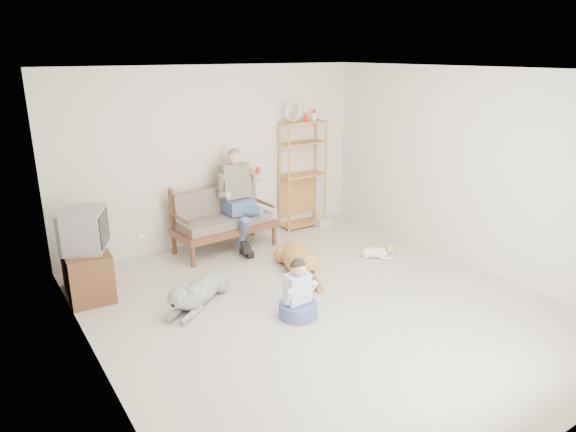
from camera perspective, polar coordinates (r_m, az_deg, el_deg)
floor at (r=6.19m, az=3.78°, el=-9.98°), size 5.50×5.50×0.00m
ceiling at (r=5.48m, az=4.38°, el=15.87°), size 5.50×5.50×0.00m
wall_back at (r=7.98m, az=-8.03°, el=6.60°), size 5.00×0.00×5.00m
wall_front at (r=4.00m, az=28.79°, el=-7.08°), size 5.00×0.00×5.00m
wall_left at (r=4.68m, az=-21.16°, el=-2.56°), size 0.00×5.50×5.50m
wall_right at (r=7.43m, az=19.66°, el=4.89°), size 0.00×5.50×5.50m
loveseat at (r=7.80m, az=-7.30°, el=-0.20°), size 1.55×0.81×0.95m
man at (r=7.66m, az=-5.24°, el=1.18°), size 0.58×0.82×1.33m
etagere at (r=8.64m, az=1.64°, el=4.73°), size 0.80×0.35×2.10m
book_stack at (r=8.85m, az=3.93°, el=-0.67°), size 0.24×0.18×0.15m
tv_stand at (r=6.81m, az=-21.48°, el=-5.77°), size 0.56×0.93×0.60m
crt_tv at (r=6.62m, az=-21.72°, el=-1.40°), size 0.68×0.73×0.49m
wall_outlet at (r=7.82m, az=-15.94°, el=-2.17°), size 0.12×0.02×0.08m
golden_retriever at (r=6.91m, az=1.34°, el=-5.08°), size 0.74×1.51×0.48m
shaggy_dog at (r=6.23m, az=-10.12°, el=-8.40°), size 1.09×0.91×0.40m
terrier at (r=7.62m, az=10.14°, el=-3.93°), size 0.46×0.46×0.22m
child at (r=5.86m, az=1.12°, el=-8.87°), size 0.45×0.45×0.70m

